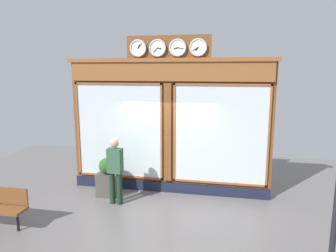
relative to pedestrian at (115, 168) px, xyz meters
The scene contains 5 objects.
ground_plane 2.31m from the pedestrian, 122.46° to the left, with size 14.00×14.00×0.00m, color slate.
shop_facade 1.86m from the pedestrian, 134.99° to the right, with size 5.55×0.42×4.22m.
pedestrian is the anchor object (origin of this frame).
planter_box 0.85m from the pedestrian, 46.84° to the right, with size 0.56×0.36×0.62m, color #4C4742.
planter_shrub 0.59m from the pedestrian, 46.84° to the right, with size 0.43×0.43×0.43m, color #285623.
Camera 1 is at (-1.57, 7.86, 3.32)m, focal length 32.51 mm.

